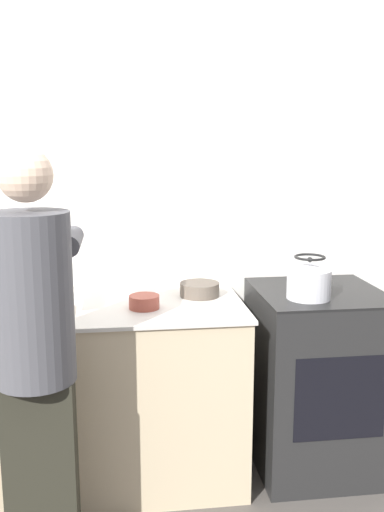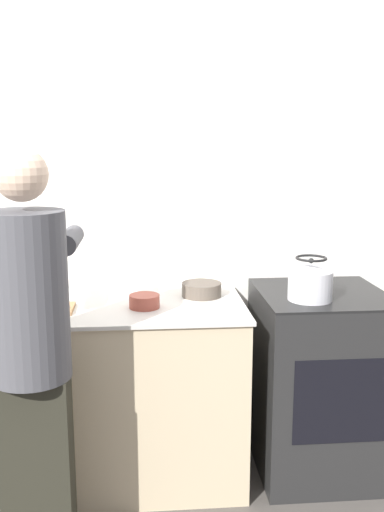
{
  "view_description": "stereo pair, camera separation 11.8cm",
  "coord_description": "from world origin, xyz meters",
  "px_view_note": "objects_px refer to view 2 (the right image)",
  "views": [
    {
      "loc": [
        -0.09,
        -2.32,
        1.66
      ],
      "look_at": [
        0.24,
        0.23,
        1.14
      ],
      "focal_mm": 40.0,
      "sensor_mm": 36.0,
      "label": 1
    },
    {
      "loc": [
        0.03,
        -2.33,
        1.66
      ],
      "look_at": [
        0.24,
        0.23,
        1.14
      ],
      "focal_mm": 40.0,
      "sensor_mm": 36.0,
      "label": 2
    }
  ],
  "objects_px": {
    "bowl_prep": "(144,301)",
    "cutting_board": "(40,309)",
    "person": "(31,344)",
    "kettle": "(310,282)",
    "knife": "(46,307)",
    "oven": "(319,381)"
  },
  "relations": [
    {
      "from": "cutting_board",
      "to": "bowl_prep",
      "type": "xyz_separation_m",
      "value": [
        0.48,
        0.02,
        0.02
      ]
    },
    {
      "from": "person",
      "to": "kettle",
      "type": "height_order",
      "value": "person"
    },
    {
      "from": "cutting_board",
      "to": "knife",
      "type": "distance_m",
      "value": 0.04
    },
    {
      "from": "person",
      "to": "bowl_prep",
      "type": "bearing_deg",
      "value": 47.44
    },
    {
      "from": "person",
      "to": "oven",
      "type": "bearing_deg",
      "value": 22.29
    },
    {
      "from": "knife",
      "to": "bowl_prep",
      "type": "xyz_separation_m",
      "value": [
        0.45,
        0.03,
        0.01
      ]
    },
    {
      "from": "oven",
      "to": "person",
      "type": "relative_size",
      "value": 0.57
    },
    {
      "from": "person",
      "to": "bowl_prep",
      "type": "xyz_separation_m",
      "value": [
        0.43,
        0.47,
        0.03
      ]
    },
    {
      "from": "oven",
      "to": "kettle",
      "type": "relative_size",
      "value": 4.5
    },
    {
      "from": "oven",
      "to": "person",
      "type": "distance_m",
      "value": 1.48
    },
    {
      "from": "kettle",
      "to": "cutting_board",
      "type": "bearing_deg",
      "value": 177.89
    },
    {
      "from": "cutting_board",
      "to": "kettle",
      "type": "distance_m",
      "value": 1.26
    },
    {
      "from": "kettle",
      "to": "oven",
      "type": "bearing_deg",
      "value": 50.65
    },
    {
      "from": "person",
      "to": "knife",
      "type": "distance_m",
      "value": 0.45
    },
    {
      "from": "cutting_board",
      "to": "bowl_prep",
      "type": "height_order",
      "value": "bowl_prep"
    },
    {
      "from": "person",
      "to": "kettle",
      "type": "bearing_deg",
      "value": 18.8
    },
    {
      "from": "cutting_board",
      "to": "oven",
      "type": "bearing_deg",
      "value": 3.38
    },
    {
      "from": "person",
      "to": "knife",
      "type": "bearing_deg",
      "value": 91.89
    },
    {
      "from": "person",
      "to": "knife",
      "type": "xyz_separation_m",
      "value": [
        -0.01,
        0.45,
        0.02
      ]
    },
    {
      "from": "person",
      "to": "bowl_prep",
      "type": "distance_m",
      "value": 0.64
    },
    {
      "from": "bowl_prep",
      "to": "cutting_board",
      "type": "bearing_deg",
      "value": -178.2
    },
    {
      "from": "knife",
      "to": "bowl_prep",
      "type": "distance_m",
      "value": 0.45
    }
  ]
}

